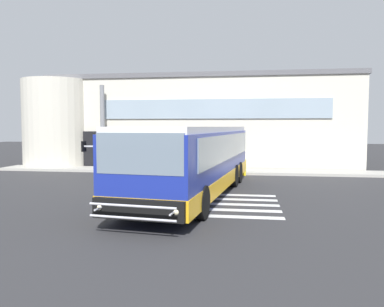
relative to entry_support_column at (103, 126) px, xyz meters
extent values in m
cube|color=#2B2B2D|center=(5.93, -5.40, -2.73)|extent=(80.00, 90.00, 0.02)
cube|color=silver|center=(7.93, -11.40, -2.72)|extent=(4.40, 0.36, 0.01)
cube|color=silver|center=(7.93, -10.50, -2.72)|extent=(4.40, 0.36, 0.01)
cube|color=silver|center=(7.93, -9.60, -2.72)|extent=(4.40, 0.36, 0.01)
cube|color=silver|center=(7.93, -8.70, -2.72)|extent=(4.40, 0.36, 0.01)
cube|color=silver|center=(7.93, -7.80, -2.72)|extent=(4.40, 0.36, 0.01)
cube|color=beige|center=(5.93, 6.60, 0.17)|extent=(20.12, 12.00, 5.78)
cube|color=#56565B|center=(5.93, 6.60, 3.21)|extent=(20.32, 12.20, 0.30)
cylinder|color=beige|center=(-3.63, 1.10, 0.17)|extent=(4.40, 4.40, 5.78)
cube|color=black|center=(-0.63, 0.55, -1.52)|extent=(1.80, 0.16, 2.40)
cube|color=#8C9EAD|center=(6.93, 0.56, 1.08)|extent=(14.12, 0.10, 1.20)
cube|color=#9E9B93|center=(5.93, -0.60, -2.65)|extent=(24.12, 2.00, 0.15)
cylinder|color=slate|center=(0.00, 0.00, 0.00)|extent=(0.28, 0.28, 5.15)
cube|color=navy|center=(6.99, -7.98, -1.30)|extent=(3.87, 11.38, 2.15)
cube|color=#F2AD19|center=(6.99, -7.98, -2.10)|extent=(3.91, 11.43, 0.55)
cube|color=silver|center=(6.99, -7.98, -0.12)|extent=(3.74, 11.17, 0.20)
cube|color=slate|center=(6.33, -13.47, -0.70)|extent=(2.35, 0.40, 1.05)
cube|color=slate|center=(8.31, -7.83, -0.80)|extent=(1.23, 9.89, 0.95)
cube|color=slate|center=(5.74, -7.52, -0.80)|extent=(1.23, 9.89, 0.95)
cube|color=black|center=(6.33, -13.47, -0.34)|extent=(2.15, 0.36, 0.28)
cube|color=black|center=(6.31, -13.60, -2.09)|extent=(2.46, 0.49, 0.52)
sphere|color=beige|center=(7.33, -13.76, -2.07)|extent=(0.18, 0.18, 0.18)
sphere|color=beige|center=(5.29, -13.51, -2.07)|extent=(0.18, 0.18, 0.18)
cylinder|color=#B7B7BF|center=(4.87, -13.09, -0.55)|extent=(0.40, 0.10, 0.05)
cube|color=black|center=(4.67, -13.06, -0.55)|extent=(0.06, 0.20, 0.28)
cylinder|color=black|center=(7.71, -11.87, -2.22)|extent=(0.42, 1.03, 1.00)
cylinder|color=black|center=(5.37, -11.59, -2.22)|extent=(0.42, 1.03, 1.00)
cylinder|color=black|center=(8.44, -5.76, -2.22)|extent=(0.42, 1.03, 1.00)
cylinder|color=black|center=(6.11, -5.47, -2.22)|extent=(0.42, 1.03, 1.00)
cylinder|color=black|center=(8.60, -4.47, -2.22)|extent=(0.42, 1.03, 1.00)
cylinder|color=black|center=(6.27, -4.18, -2.22)|extent=(0.42, 1.03, 1.00)
cylinder|color=#B7B7BF|center=(6.27, -13.96, -2.22)|extent=(2.24, 0.33, 0.06)
cylinder|color=#B7B7BF|center=(6.27, -13.96, -1.92)|extent=(2.24, 0.33, 0.06)
cylinder|color=#B7B7BF|center=(7.26, -13.88, -2.07)|extent=(0.11, 0.50, 0.05)
cylinder|color=#B7B7BF|center=(5.33, -13.65, -2.07)|extent=(0.11, 0.50, 0.05)
cylinder|color=#1E2338|center=(0.90, -0.56, -2.15)|extent=(0.15, 0.15, 0.85)
cylinder|color=#1E2338|center=(0.70, -0.61, -2.15)|extent=(0.15, 0.15, 0.85)
cube|color=#996633|center=(0.80, -0.59, -1.43)|extent=(0.43, 0.32, 0.58)
sphere|color=tan|center=(0.80, -0.59, -1.01)|extent=(0.23, 0.23, 0.23)
cylinder|color=#996633|center=(1.04, -0.51, -1.48)|extent=(0.09, 0.09, 0.55)
cylinder|color=#996633|center=(0.56, -0.66, -1.48)|extent=(0.09, 0.09, 0.55)
cylinder|color=#2D2D33|center=(1.68, -1.16, -2.15)|extent=(0.15, 0.15, 0.85)
cylinder|color=#2D2D33|center=(1.53, -1.03, -2.15)|extent=(0.15, 0.15, 0.85)
cube|color=#4C4751|center=(1.60, -1.10, -1.43)|extent=(0.43, 0.41, 0.58)
sphere|color=tan|center=(1.60, -1.10, -1.01)|extent=(0.23, 0.23, 0.23)
cylinder|color=#4C4751|center=(1.79, -1.26, -1.48)|extent=(0.09, 0.09, 0.55)
cylinder|color=#4C4751|center=(1.41, -0.93, -1.48)|extent=(0.09, 0.09, 0.55)
cylinder|color=yellow|center=(8.88, -1.80, -2.27)|extent=(0.18, 0.18, 0.90)
camera|label=1|loc=(8.97, -22.52, -0.02)|focal=34.98mm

